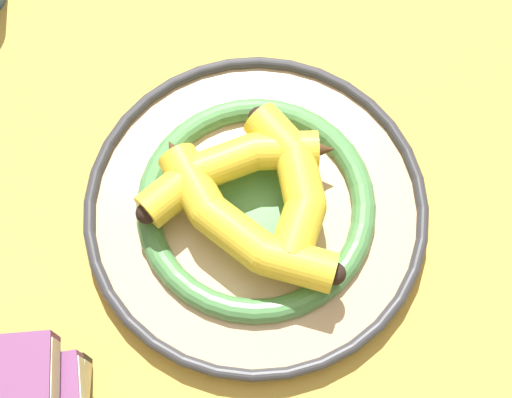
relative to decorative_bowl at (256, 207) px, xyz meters
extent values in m
plane|color=gold|center=(0.03, -0.04, -0.01)|extent=(2.80, 2.80, 0.00)
cylinder|color=tan|center=(0.00, 0.00, -0.01)|extent=(0.32, 0.32, 0.01)
torus|color=#4C894C|center=(0.00, 0.00, 0.00)|extent=(0.23, 0.23, 0.02)
cylinder|color=#4C894C|center=(0.00, 0.00, 0.00)|extent=(0.09, 0.09, 0.00)
torus|color=#333338|center=(0.00, 0.00, 0.00)|extent=(0.33, 0.33, 0.01)
cylinder|color=yellow|center=(-0.01, -0.05, 0.04)|extent=(0.06, 0.05, 0.04)
cylinder|color=yellow|center=(0.03, -0.03, 0.04)|extent=(0.06, 0.06, 0.04)
cylinder|color=yellow|center=(0.06, 0.02, 0.04)|extent=(0.05, 0.06, 0.04)
sphere|color=yellow|center=(0.01, -0.04, 0.04)|extent=(0.04, 0.04, 0.04)
sphere|color=yellow|center=(0.05, -0.01, 0.04)|extent=(0.04, 0.04, 0.04)
cone|color=#472D19|center=(-0.03, -0.06, 0.04)|extent=(0.04, 0.04, 0.03)
sphere|color=black|center=(0.06, 0.04, 0.04)|extent=(0.02, 0.02, 0.02)
cylinder|color=yellow|center=(0.05, 0.00, 0.03)|extent=(0.06, 0.07, 0.04)
cylinder|color=yellow|center=(0.01, 0.04, 0.03)|extent=(0.07, 0.06, 0.04)
cylinder|color=yellow|center=(-0.04, 0.06, 0.03)|extent=(0.07, 0.05, 0.04)
sphere|color=yellow|center=(0.03, 0.03, 0.03)|extent=(0.04, 0.04, 0.04)
sphere|color=yellow|center=(-0.02, 0.06, 0.03)|extent=(0.04, 0.04, 0.04)
cone|color=#472D19|center=(0.07, -0.02, 0.03)|extent=(0.04, 0.04, 0.03)
sphere|color=black|center=(-0.07, 0.07, 0.03)|extent=(0.02, 0.02, 0.02)
cylinder|color=yellow|center=(-0.03, 0.05, 0.03)|extent=(0.06, 0.07, 0.04)
cylinder|color=yellow|center=(-0.04, -0.01, 0.03)|extent=(0.04, 0.07, 0.04)
cylinder|color=yellow|center=(-0.03, -0.07, 0.03)|extent=(0.06, 0.07, 0.04)
sphere|color=yellow|center=(-0.04, 0.03, 0.03)|extent=(0.04, 0.04, 0.04)
sphere|color=yellow|center=(-0.04, -0.04, 0.03)|extent=(0.04, 0.04, 0.04)
cone|color=#472D19|center=(-0.01, 0.08, 0.03)|extent=(0.04, 0.04, 0.03)
sphere|color=black|center=(-0.02, -0.10, 0.03)|extent=(0.02, 0.02, 0.02)
camera|label=1|loc=(-0.20, -0.14, 0.64)|focal=50.00mm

